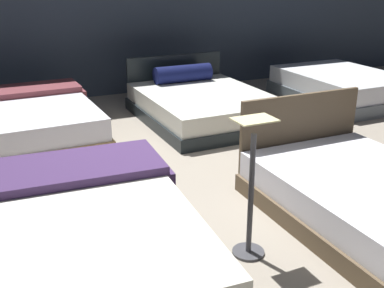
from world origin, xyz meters
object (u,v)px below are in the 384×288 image
Objects in this scene: bed_1 at (81,246)px; price_sign at (250,205)px; bed_2 at (364,196)px; bed_7 at (341,87)px; bed_6 at (203,105)px; bed_5 at (32,122)px.

price_sign reaches higher than bed_1.
price_sign reaches higher than bed_2.
bed_7 is (4.78, 2.98, -0.05)m from bed_1.
bed_7 is 1.93× the size of price_sign.
bed_6 reaches higher than bed_1.
bed_1 is at bearing 177.27° from bed_2.
bed_7 is 4.79m from price_sign.
bed_5 is 3.39m from price_sign.
bed_7 is (2.46, -0.01, 0.01)m from bed_6.
bed_2 is at bearing 0.59° from bed_1.
bed_7 is at bearing -2.34° from bed_5.
bed_6 is at bearing 90.26° from bed_2.
bed_6 is 1.06× the size of bed_7.
bed_5 is (-2.30, 3.12, 0.04)m from bed_2.
bed_5 is 1.92× the size of price_sign.
bed_6 is at bearing 55.33° from bed_1.
bed_5 is 0.94× the size of bed_6.
bed_1 is 3.01m from bed_5.
bed_5 is at bearing 126.33° from bed_2.
bed_2 is 1.86× the size of price_sign.
bed_1 reaches higher than bed_5.
bed_6 is 2.04× the size of price_sign.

